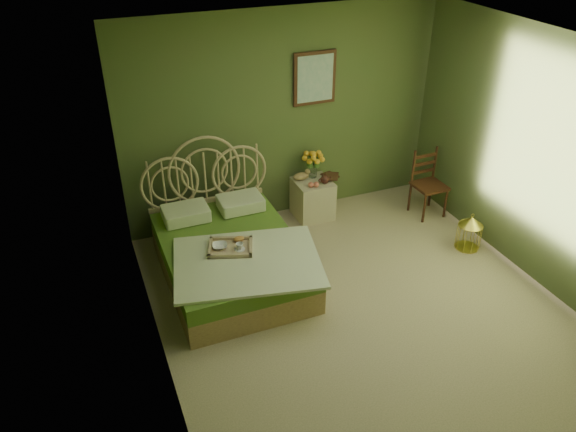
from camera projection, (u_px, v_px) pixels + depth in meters
name	position (u px, v px, depth m)	size (l,w,h in m)	color
floor	(366.00, 314.00, 5.69)	(4.50, 4.50, 0.00)	#C9B391
ceiling	(390.00, 57.00, 4.35)	(4.50, 4.50, 0.00)	silver
wall_back	(284.00, 118.00, 6.81)	(4.00, 4.00, 0.00)	#525D31
wall_left	(152.00, 250.00, 4.38)	(4.50, 4.50, 0.00)	#525D31
wall_right	(550.00, 166.00, 5.66)	(4.50, 4.50, 0.00)	#525D31
wall_art	(315.00, 78.00, 6.68)	(0.54, 0.04, 0.64)	#34170E
bed	(230.00, 254.00, 6.10)	(1.66, 2.10, 1.30)	tan
nightstand	(313.00, 192.00, 7.19)	(0.46, 0.47, 0.94)	beige
chair	(427.00, 179.00, 7.21)	(0.39, 0.39, 0.86)	#34170E
birdcage	(469.00, 233.00, 6.61)	(0.28, 0.28, 0.42)	gold
book_lower	(325.00, 177.00, 7.16)	(0.16, 0.21, 0.02)	#381E0F
book_upper	(325.00, 176.00, 7.15)	(0.16, 0.23, 0.02)	#472819
cereal_bowl	(220.00, 246.00, 5.81)	(0.16, 0.16, 0.04)	white
coffee_cup	(240.00, 247.00, 5.77)	(0.08, 0.08, 0.07)	white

